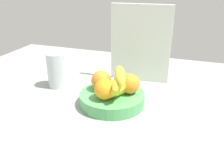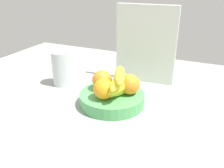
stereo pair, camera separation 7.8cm
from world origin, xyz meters
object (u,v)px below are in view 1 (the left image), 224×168
orange_front_right (105,89)px  thermos_tumbler (57,70)px  orange_center (130,84)px  banana_bunch (120,83)px  orange_front_left (101,80)px  fruit_bowl (112,99)px  cutting_board (140,44)px

orange_front_right → thermos_tumbler: size_ratio=0.50×
orange_center → banana_bunch: size_ratio=0.42×
orange_front_right → orange_center: (7.38, 7.90, 0.00)cm
orange_front_left → banana_bunch: banana_bunch is taller
thermos_tumbler → orange_front_left: bearing=-13.8°
orange_front_left → thermos_tumbler: size_ratio=0.50×
fruit_bowl → thermos_tumbler: bearing=165.1°
orange_front_left → orange_center: 11.71cm
orange_center → cutting_board: (-2.00, 25.11, 9.26)cm
orange_front_left → thermos_tumbler: bearing=166.2°
fruit_bowl → banana_bunch: 8.44cm
fruit_bowl → banana_bunch: banana_bunch is taller
orange_front_right → orange_center: bearing=47.0°
orange_center → thermos_tumbler: (-35.79, 5.20, -0.79)cm
fruit_bowl → orange_front_right: bearing=-100.5°
banana_bunch → fruit_bowl: bearing=167.0°
orange_center → cutting_board: size_ratio=0.22×
fruit_bowl → orange_front_left: size_ratio=3.23×
orange_front_right → thermos_tumbler: 31.30cm
fruit_bowl → banana_bunch: (3.42, -0.79, 7.68)cm
orange_front_right → cutting_board: bearing=80.7°
banana_bunch → cutting_board: cutting_board is taller
orange_front_right → banana_bunch: size_ratio=0.42×
banana_bunch → cutting_board: (0.98, 28.51, 7.95)cm
orange_center → banana_bunch: 4.70cm
orange_front_left → cutting_board: (9.69, 25.82, 9.26)cm
orange_front_left → banana_bunch: 9.21cm
orange_center → cutting_board: cutting_board is taller
cutting_board → thermos_tumbler: size_ratio=2.26×
fruit_bowl → orange_center: (6.39, 2.61, 6.37)cm
orange_front_left → cutting_board: 29.09cm
orange_center → thermos_tumbler: thermos_tumbler is taller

